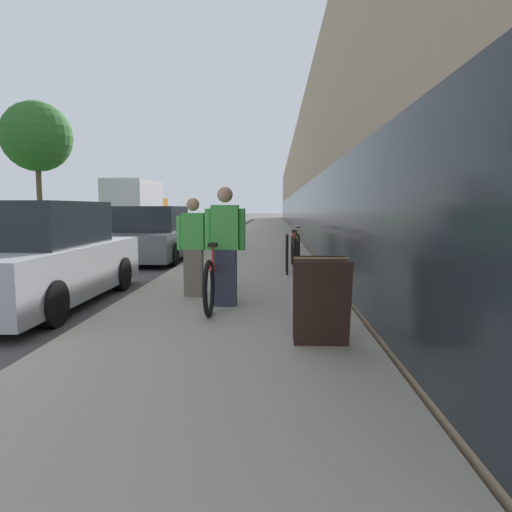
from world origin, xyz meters
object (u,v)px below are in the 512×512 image
object	(u,v)px
bike_rack_hoop	(287,249)
sandwich_board_sign	(321,300)
street_tree_far	(37,137)
parked_sedan_curbside	(39,259)
vintage_roadster_curbside	(153,236)
person_rider	(225,246)
cruiser_bike_middle	(297,244)
tandem_bicycle	(219,274)
cruiser_bike_nearest	(293,251)
moving_truck	(137,206)
person_bystander	(193,247)

from	to	relation	value
bike_rack_hoop	sandwich_board_sign	bearing A→B (deg)	-87.49
sandwich_board_sign	street_tree_far	size ratio (longest dim) A/B	0.13
bike_rack_hoop	parked_sedan_curbside	world-z (taller)	parked_sedan_curbside
bike_rack_hoop	street_tree_far	size ratio (longest dim) A/B	0.12
parked_sedan_curbside	street_tree_far	world-z (taller)	street_tree_far
street_tree_far	vintage_roadster_curbside	bearing A→B (deg)	-50.56
sandwich_board_sign	street_tree_far	bearing A→B (deg)	124.06
person_rider	cruiser_bike_middle	world-z (taller)	person_rider
cruiser_bike_middle	street_tree_far	xyz separation A→B (m)	(-13.07, 11.06, 4.68)
parked_sedan_curbside	sandwich_board_sign	bearing A→B (deg)	-27.97
tandem_bicycle	bike_rack_hoop	bearing A→B (deg)	69.20
bike_rack_hoop	vintage_roadster_curbside	size ratio (longest dim) A/B	0.19
cruiser_bike_nearest	parked_sedan_curbside	bearing A→B (deg)	-137.05
person_rider	moving_truck	xyz separation A→B (m)	(-7.88, 21.62, 0.61)
bike_rack_hoop	cruiser_bike_nearest	xyz separation A→B (m)	(0.17, 0.91, -0.13)
bike_rack_hoop	cruiser_bike_nearest	size ratio (longest dim) A/B	0.46
moving_truck	parked_sedan_curbside	bearing A→B (deg)	-76.88
person_rider	bike_rack_hoop	world-z (taller)	person_rider
vintage_roadster_curbside	street_tree_far	world-z (taller)	street_tree_far
person_bystander	bike_rack_hoop	distance (m)	3.01
cruiser_bike_nearest	cruiser_bike_middle	bearing A→B (deg)	84.75
person_bystander	parked_sedan_curbside	size ratio (longest dim) A/B	0.36
person_bystander	cruiser_bike_nearest	distance (m)	3.91
tandem_bicycle	bike_rack_hoop	size ratio (longest dim) A/B	3.41
street_tree_far	cruiser_bike_nearest	bearing A→B (deg)	-45.61
cruiser_bike_nearest	person_bystander	bearing A→B (deg)	-116.19
cruiser_bike_middle	vintage_roadster_curbside	bearing A→B (deg)	177.96
vintage_roadster_curbside	bike_rack_hoop	bearing A→B (deg)	-40.26
cruiser_bike_middle	person_bystander	bearing A→B (deg)	-108.86
tandem_bicycle	bike_rack_hoop	world-z (taller)	tandem_bicycle
person_bystander	bike_rack_hoop	world-z (taller)	person_bystander
sandwich_board_sign	vintage_roadster_curbside	xyz separation A→B (m)	(-3.95, 8.21, 0.14)
parked_sedan_curbside	moving_truck	xyz separation A→B (m)	(-4.95, 21.23, 0.85)
tandem_bicycle	moving_truck	world-z (taller)	moving_truck
cruiser_bike_nearest	sandwich_board_sign	distance (m)	5.97
tandem_bicycle	cruiser_bike_nearest	xyz separation A→B (m)	(1.27, 3.81, -0.01)
bike_rack_hoop	parked_sedan_curbside	distance (m)	4.84
cruiser_bike_nearest	street_tree_far	world-z (taller)	street_tree_far
person_bystander	street_tree_far	distance (m)	20.49
bike_rack_hoop	street_tree_far	world-z (taller)	street_tree_far
person_rider	cruiser_bike_middle	size ratio (longest dim) A/B	0.94
tandem_bicycle	person_rider	size ratio (longest dim) A/B	1.70
person_bystander	vintage_roadster_curbside	bearing A→B (deg)	110.89
person_bystander	sandwich_board_sign	bearing A→B (deg)	-54.63
person_bystander	moving_truck	size ratio (longest dim) A/B	0.23
bike_rack_hoop	vintage_roadster_curbside	distance (m)	4.88
moving_truck	person_rider	bearing A→B (deg)	-69.98
tandem_bicycle	street_tree_far	distance (m)	21.07
person_rider	street_tree_far	distance (m)	21.36
person_rider	moving_truck	world-z (taller)	moving_truck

